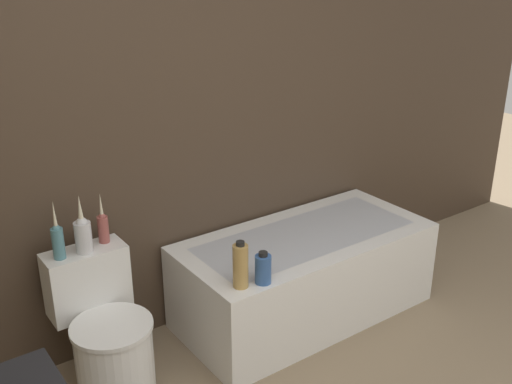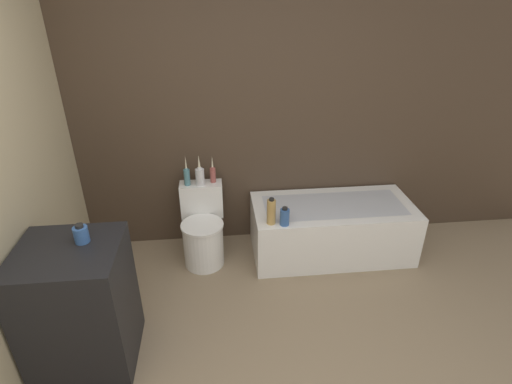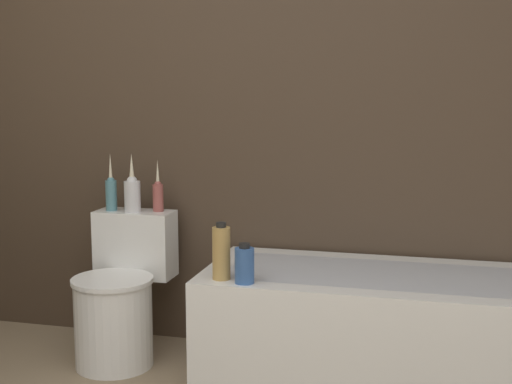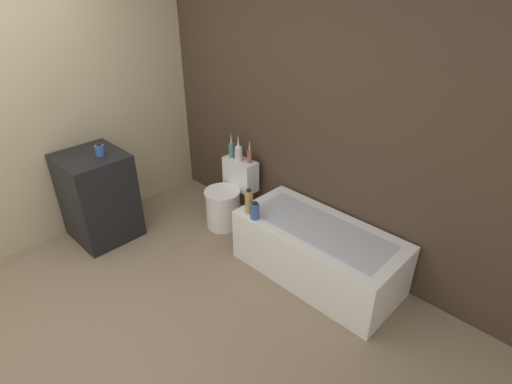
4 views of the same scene
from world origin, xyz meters
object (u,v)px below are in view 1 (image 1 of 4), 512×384
object	(u,v)px
vase_gold	(58,240)
vase_bronze	(103,226)
toilet	(107,338)
bathtub	(304,274)
shampoo_bottle_tall	(240,266)
shampoo_bottle_short	(263,269)
vase_silver	(83,233)

from	to	relation	value
vase_gold	vase_bronze	bearing A→B (deg)	9.44
toilet	bathtub	bearing A→B (deg)	-0.88
bathtub	shampoo_bottle_tall	world-z (taller)	shampoo_bottle_tall
shampoo_bottle_short	vase_bronze	bearing A→B (deg)	138.50
vase_gold	vase_silver	size ratio (longest dim) A/B	0.99
vase_silver	toilet	bearing A→B (deg)	-90.00
bathtub	vase_bronze	bearing A→B (deg)	167.85
shampoo_bottle_short	shampoo_bottle_tall	bearing A→B (deg)	162.76
bathtub	vase_gold	xyz separation A→B (m)	(-1.29, 0.19, 0.52)
vase_bronze	shampoo_bottle_short	world-z (taller)	vase_bronze
toilet	shampoo_bottle_tall	bearing A→B (deg)	-24.20
shampoo_bottle_tall	shampoo_bottle_short	world-z (taller)	shampoo_bottle_tall
toilet	vase_gold	xyz separation A→B (m)	(-0.11, 0.17, 0.47)
toilet	vase_bronze	xyz separation A→B (m)	(0.11, 0.21, 0.46)
vase_silver	bathtub	bearing A→B (deg)	-8.91
toilet	vase_bronze	distance (m)	0.52
bathtub	vase_gold	size ratio (longest dim) A/B	5.17
bathtub	vase_bronze	xyz separation A→B (m)	(-1.07, 0.23, 0.51)
vase_gold	vase_bronze	world-z (taller)	vase_gold
bathtub	vase_silver	bearing A→B (deg)	171.09
shampoo_bottle_short	bathtub	bearing A→B (deg)	28.88
vase_gold	shampoo_bottle_tall	bearing A→B (deg)	-32.08
vase_bronze	shampoo_bottle_tall	bearing A→B (deg)	-45.46
bathtub	vase_bronze	size ratio (longest dim) A/B	5.80
vase_bronze	shampoo_bottle_tall	world-z (taller)	vase_bronze
vase_gold	shampoo_bottle_tall	xyz separation A→B (m)	(0.69, -0.43, -0.16)
bathtub	shampoo_bottle_short	bearing A→B (deg)	-151.12
toilet	vase_silver	bearing A→B (deg)	90.00
vase_bronze	vase_gold	bearing A→B (deg)	-170.56
toilet	shampoo_bottle_short	distance (m)	0.79
vase_silver	shampoo_bottle_short	bearing A→B (deg)	-33.90
vase_silver	shampoo_bottle_tall	xyz separation A→B (m)	(0.58, -0.43, -0.16)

